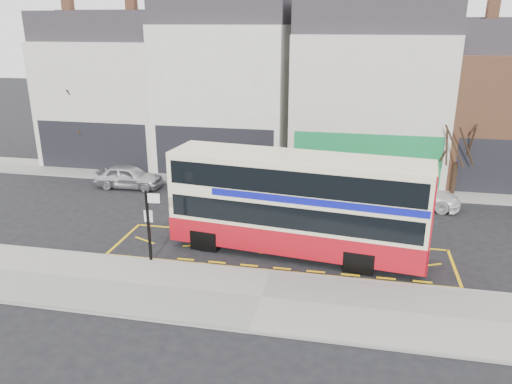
% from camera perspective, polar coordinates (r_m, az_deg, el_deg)
% --- Properties ---
extents(ground, '(120.00, 120.00, 0.00)m').
position_cam_1_polar(ground, '(19.68, 1.86, -8.87)').
color(ground, black).
rests_on(ground, ground).
extents(pavement, '(40.00, 4.00, 0.15)m').
position_cam_1_polar(pavement, '(17.67, 0.57, -12.07)').
color(pavement, gray).
rests_on(pavement, ground).
extents(kerb, '(40.00, 0.15, 0.15)m').
position_cam_1_polar(kerb, '(19.32, 1.67, -9.18)').
color(kerb, gray).
rests_on(kerb, ground).
extents(far_pavement, '(50.00, 3.00, 0.15)m').
position_cam_1_polar(far_pavement, '(29.75, 5.46, 1.02)').
color(far_pavement, gray).
rests_on(far_pavement, ground).
extents(road_markings, '(14.00, 3.40, 0.01)m').
position_cam_1_polar(road_markings, '(21.09, 2.61, -6.87)').
color(road_markings, '#EAB60C').
rests_on(road_markings, ground).
extents(terrace_far_left, '(8.00, 8.01, 10.80)m').
position_cam_1_polar(terrace_far_left, '(36.35, -15.62, 11.36)').
color(terrace_far_left, beige).
rests_on(terrace_far_left, ground).
extents(terrace_left, '(8.00, 8.01, 11.80)m').
position_cam_1_polar(terrace_left, '(33.46, -3.08, 12.27)').
color(terrace_left, silver).
rests_on(terrace_left, ground).
extents(terrace_green_shop, '(9.00, 8.01, 11.30)m').
position_cam_1_polar(terrace_green_shop, '(32.43, 12.82, 11.19)').
color(terrace_green_shop, beige).
rests_on(terrace_green_shop, ground).
extents(double_decker_bus, '(10.65, 3.64, 4.17)m').
position_cam_1_polar(double_decker_bus, '(20.29, 4.78, -1.28)').
color(double_decker_bus, beige).
rests_on(double_decker_bus, ground).
extents(bus_stop_post, '(0.73, 0.14, 2.91)m').
position_cam_1_polar(bus_stop_post, '(19.83, -12.06, -3.02)').
color(bus_stop_post, black).
rests_on(bus_stop_post, pavement).
extents(car_silver, '(3.94, 1.65, 1.33)m').
position_cam_1_polar(car_silver, '(29.80, -14.34, 1.72)').
color(car_silver, silver).
rests_on(car_silver, ground).
extents(car_grey, '(4.34, 1.75, 1.40)m').
position_cam_1_polar(car_grey, '(27.73, -2.92, 1.09)').
color(car_grey, '#44474C').
rests_on(car_grey, ground).
extents(car_white, '(4.82, 2.85, 1.31)m').
position_cam_1_polar(car_white, '(27.36, 17.77, -0.16)').
color(car_white, white).
rests_on(car_white, ground).
extents(street_tree_left, '(3.09, 3.09, 6.66)m').
position_cam_1_polar(street_tree_left, '(34.32, -19.38, 10.12)').
color(street_tree_left, '#342017').
rests_on(street_tree_left, ground).
extents(street_tree_right, '(2.37, 2.37, 5.12)m').
position_cam_1_polar(street_tree_right, '(28.90, 22.29, 6.16)').
color(street_tree_right, '#342017').
rests_on(street_tree_right, ground).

